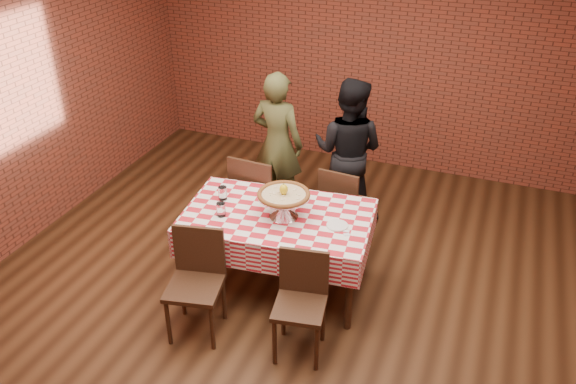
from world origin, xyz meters
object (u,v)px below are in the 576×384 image
Objects in this scene: water_glass_left at (221,210)px; chair_near_left at (195,288)px; pizza_stand at (284,206)px; chair_near_right at (300,309)px; condiment_caddy at (292,192)px; diner_olive at (277,144)px; chair_far_right at (344,205)px; diner_black at (348,151)px; water_glass_right at (223,193)px; chair_far_left at (260,195)px; pizza at (284,195)px; table at (278,251)px.

chair_near_left reaches higher than water_glass_left.
pizza_stand is 1.00m from chair_near_left.
condiment_caddy is at bearing 104.43° from chair_near_right.
pizza_stand is at bearing 20.89° from water_glass_left.
diner_olive is (-0.12, 2.06, 0.33)m from chair_near_left.
diner_olive is (-0.97, 1.98, 0.35)m from chair_near_right.
chair_far_right is 0.57× the size of diner_black.
diner_black is (0.78, 1.31, -0.04)m from water_glass_right.
chair_near_right is 0.91× the size of chair_far_left.
chair_far_right is (0.29, 0.87, -0.52)m from pizza.
chair_near_left reaches higher than condiment_caddy.
condiment_caddy is 0.15× the size of chair_near_right.
pizza is 3.52× the size of condiment_caddy.
chair_far_left reaches higher than water_glass_right.
pizza is (0.06, -0.00, 0.59)m from table.
chair_far_right reaches higher than table.
chair_near_left is (-0.45, -0.79, -0.41)m from pizza_stand.
chair_near_right is 0.98× the size of chair_far_right.
diner_olive reaches higher than pizza.
water_glass_right is 0.61m from condiment_caddy.
chair_near_right is at bearing -6.54° from chair_near_left.
diner_olive is (-0.51, 1.26, 0.41)m from table.
chair_near_left is 1.50m from chair_far_left.
pizza_stand is at bearing 130.51° from chair_far_left.
chair_far_left reaches higher than condiment_caddy.
chair_far_left is (0.08, 0.64, -0.35)m from water_glass_right.
table is at bearing -6.49° from water_glass_right.
pizza_stand reaches higher than chair_far_left.
water_glass_right is 0.14× the size of chair_far_right.
condiment_caddy is 1.11m from diner_olive.
pizza is at bearing -89.95° from condiment_caddy.
condiment_caddy is 0.76m from chair_far_right.
chair_far_left is (-0.49, 0.41, -0.35)m from condiment_caddy.
chair_near_right is at bearing -56.90° from table.
pizza_stand reaches higher than chair_near_left.
chair_near_right is at bearing -37.45° from water_glass_right.
chair_near_right is (1.01, -0.78, -0.39)m from water_glass_right.
pizza is 0.29× the size of diner_black.
pizza is at bearing 180.00° from pizza_stand.
diner_olive is (-0.53, 0.97, -0.04)m from condiment_caddy.
chair_far_left is at bearing 16.34° from chair_far_right.
table is 13.05× the size of water_glass_right.
water_glass_right is (-0.55, 0.06, 0.44)m from table.
condiment_caddy is (-0.04, 0.30, -0.04)m from pizza_stand.
water_glass_right is 0.94m from chair_near_left.
table is 0.53m from condiment_caddy.
chair_near_right is 1.70m from chair_far_left.
water_glass_right is 1.52m from diner_black.
chair_far_right is at bearing 71.74° from pizza_stand.
pizza is at bearing 118.63° from diner_olive.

